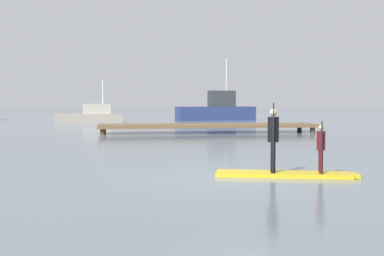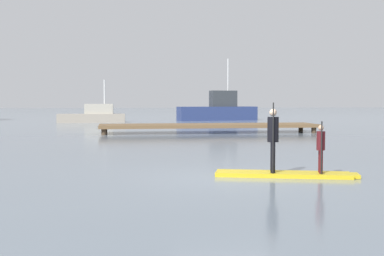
{
  "view_description": "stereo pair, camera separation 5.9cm",
  "coord_description": "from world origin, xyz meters",
  "px_view_note": "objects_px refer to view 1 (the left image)",
  "views": [
    {
      "loc": [
        -2.64,
        -11.97,
        1.86
      ],
      "look_at": [
        -0.53,
        2.08,
        1.1
      ],
      "focal_mm": 48.36,
      "sensor_mm": 36.0,
      "label": 1
    },
    {
      "loc": [
        -2.58,
        -11.98,
        1.86
      ],
      "look_at": [
        -0.53,
        2.08,
        1.1
      ],
      "focal_mm": 48.36,
      "sensor_mm": 36.0,
      "label": 2
    }
  ],
  "objects_px": {
    "fishing_boat_green_midground": "(217,110)",
    "motor_boat_small_navy": "(92,116)",
    "paddler_adult": "(273,136)",
    "paddler_child_solo": "(321,146)",
    "paddleboard_near": "(286,174)"
  },
  "relations": [
    {
      "from": "fishing_boat_green_midground",
      "to": "motor_boat_small_navy",
      "type": "distance_m",
      "value": 11.83
    },
    {
      "from": "paddler_child_solo",
      "to": "fishing_boat_green_midground",
      "type": "distance_m",
      "value": 35.82
    },
    {
      "from": "paddler_adult",
      "to": "paddler_child_solo",
      "type": "xyz_separation_m",
      "value": [
        1.1,
        -0.32,
        -0.23
      ]
    },
    {
      "from": "paddler_adult",
      "to": "motor_boat_small_navy",
      "type": "distance_m",
      "value": 32.42
    },
    {
      "from": "paddler_adult",
      "to": "paddler_child_solo",
      "type": "relative_size",
      "value": 1.36
    },
    {
      "from": "paddler_adult",
      "to": "fishing_boat_green_midground",
      "type": "bearing_deg",
      "value": 80.93
    },
    {
      "from": "motor_boat_small_navy",
      "to": "fishing_boat_green_midground",
      "type": "bearing_deg",
      "value": 16.2
    },
    {
      "from": "paddler_child_solo",
      "to": "motor_boat_small_navy",
      "type": "xyz_separation_m",
      "value": [
        -6.84,
        32.23,
        -0.19
      ]
    },
    {
      "from": "fishing_boat_green_midground",
      "to": "paddleboard_near",
      "type": "bearing_deg",
      "value": -98.55
    },
    {
      "from": "paddler_child_solo",
      "to": "fishing_boat_green_midground",
      "type": "bearing_deg",
      "value": 82.76
    },
    {
      "from": "paddleboard_near",
      "to": "paddler_child_solo",
      "type": "relative_size",
      "value": 2.77
    },
    {
      "from": "paddleboard_near",
      "to": "paddler_adult",
      "type": "relative_size",
      "value": 2.04
    },
    {
      "from": "paddler_adult",
      "to": "motor_boat_small_navy",
      "type": "height_order",
      "value": "motor_boat_small_navy"
    },
    {
      "from": "paddler_adult",
      "to": "fishing_boat_green_midground",
      "type": "xyz_separation_m",
      "value": [
        5.62,
        35.21,
        -0.07
      ]
    },
    {
      "from": "paddleboard_near",
      "to": "paddler_adult",
      "type": "height_order",
      "value": "paddler_adult"
    }
  ]
}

